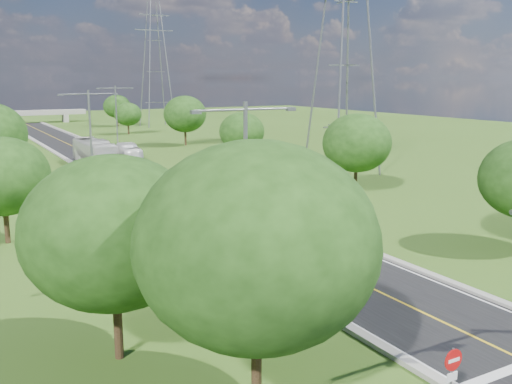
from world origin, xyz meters
TOP-DOWN VIEW (x-y plane):
  - ground at (0.00, 60.00)m, footprint 260.00×260.00m
  - road at (0.00, 66.00)m, footprint 8.00×150.00m
  - curb_left at (-4.25, 66.00)m, footprint 0.50×150.00m
  - curb_right at (4.25, 66.00)m, footprint 0.50×150.00m
  - do_not_enter_left at (-5.60, -1.52)m, footprint 0.76×0.11m
  - speed_limit_sign at (5.20, 37.98)m, footprint 0.55×0.09m
  - overpass at (0.00, 140.00)m, footprint 30.00×3.00m
  - streetlight_near_left at (-6.00, 12.00)m, footprint 5.90×0.25m
  - streetlight_mid_left at (-6.00, 45.00)m, footprint 5.90×0.25m
  - streetlight_far_right at (6.00, 78.00)m, footprint 5.90×0.25m
  - power_tower_near at (22.00, 40.00)m, footprint 9.00×6.40m
  - power_tower_far at (26.00, 115.00)m, footprint 9.00×6.40m
  - tree_la at (-14.00, 8.00)m, footprint 7.14×7.14m
  - tree_lb at (-16.00, 28.00)m, footprint 6.30×6.30m
  - tree_lf at (-11.00, 2.00)m, footprint 7.98×7.98m
  - tree_rb at (16.00, 30.00)m, footprint 6.72×6.72m
  - tree_rc at (15.00, 52.00)m, footprint 5.88×5.88m
  - tree_rd at (17.00, 76.00)m, footprint 7.14×7.14m
  - tree_re at (14.50, 100.00)m, footprint 5.46×5.46m
  - tree_rf at (18.00, 120.00)m, footprint 6.30×6.30m
  - bus_outbound at (1.97, 58.55)m, footprint 3.81×9.82m
  - bus_inbound at (-2.06, 60.18)m, footprint 2.99×12.28m

SIDE VIEW (x-z plane):
  - ground at x=0.00m, z-range 0.00..0.00m
  - road at x=0.00m, z-range 0.00..0.06m
  - curb_left at x=-4.25m, z-range 0.00..0.22m
  - curb_right at x=4.25m, z-range 0.00..0.22m
  - bus_outbound at x=1.97m, z-range 0.06..2.73m
  - speed_limit_sign at x=5.20m, z-range 0.40..2.80m
  - bus_inbound at x=-2.06m, z-range 0.06..3.47m
  - do_not_enter_left at x=-5.60m, z-range 0.52..3.02m
  - overpass at x=0.00m, z-range 0.81..4.01m
  - tree_re at x=14.50m, z-range 0.85..7.20m
  - tree_rc at x=15.00m, z-range 0.91..7.75m
  - tree_lb at x=-16.00m, z-range 0.98..8.31m
  - tree_rf at x=18.00m, z-range 0.98..8.31m
  - tree_rb at x=16.00m, z-range 1.05..8.86m
  - tree_la at x=-14.00m, z-range 1.11..9.42m
  - tree_rd at x=17.00m, z-range 1.11..9.42m
  - tree_lf at x=-11.00m, z-range 1.24..10.53m
  - streetlight_near_left at x=-6.00m, z-range 0.94..10.94m
  - streetlight_mid_left at x=-6.00m, z-range 0.94..10.94m
  - streetlight_far_right at x=6.00m, z-range 0.94..10.94m
  - power_tower_near at x=22.00m, z-range 0.01..28.01m
  - power_tower_far at x=26.00m, z-range 0.01..28.01m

